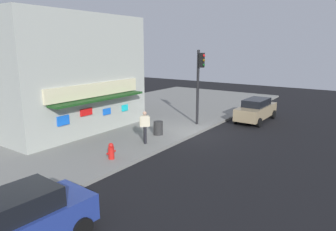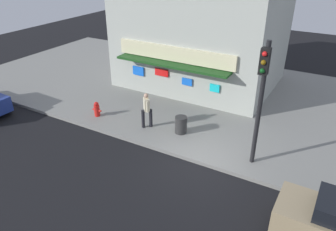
% 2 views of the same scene
% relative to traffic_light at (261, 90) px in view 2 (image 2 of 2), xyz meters
% --- Properties ---
extents(ground_plane, '(54.44, 54.44, 0.00)m').
position_rel_traffic_light_xyz_m(ground_plane, '(-1.94, -0.98, -3.40)').
color(ground_plane, black).
extents(sidewalk, '(36.30, 13.44, 0.17)m').
position_rel_traffic_light_xyz_m(sidewalk, '(-1.94, 5.74, -3.32)').
color(sidewalk, gray).
rests_on(sidewalk, ground_plane).
extents(corner_building, '(9.21, 7.96, 7.18)m').
position_rel_traffic_light_xyz_m(corner_building, '(-5.69, 7.39, 0.35)').
color(corner_building, '#ADB2A8').
rests_on(corner_building, sidewalk).
extents(traffic_light, '(0.32, 0.58, 5.05)m').
position_rel_traffic_light_xyz_m(traffic_light, '(0.00, 0.00, 0.00)').
color(traffic_light, black).
rests_on(traffic_light, sidewalk).
extents(fire_hydrant, '(0.53, 0.29, 0.79)m').
position_rel_traffic_light_xyz_m(fire_hydrant, '(-8.26, 0.10, -2.86)').
color(fire_hydrant, red).
rests_on(fire_hydrant, sidewalk).
extents(trash_can, '(0.57, 0.57, 0.83)m').
position_rel_traffic_light_xyz_m(trash_can, '(-3.65, 0.74, -2.82)').
color(trash_can, '#2D2D2D').
rests_on(trash_can, sidewalk).
extents(pedestrian, '(0.50, 0.49, 1.79)m').
position_rel_traffic_light_xyz_m(pedestrian, '(-5.34, 0.40, -2.24)').
color(pedestrian, black).
rests_on(pedestrian, sidewalk).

